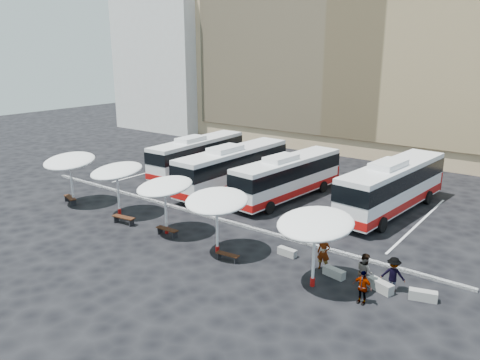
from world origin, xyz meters
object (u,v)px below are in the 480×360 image
Objects in this scene: bus_1 at (233,167)px; conc_bench_1 at (334,273)px; passenger_0 at (324,253)px; passenger_1 at (365,272)px; conc_bench_2 at (380,286)px; bus_0 at (198,154)px; sunshade_0 at (70,161)px; conc_bench_3 at (423,295)px; bus_3 at (393,185)px; wood_bench_2 at (167,230)px; wood_bench_1 at (124,218)px; sunshade_2 at (165,187)px; passenger_2 at (362,287)px; sunshade_3 at (217,201)px; bus_2 at (288,176)px; sunshade_1 at (117,171)px; conc_bench_0 at (287,252)px; wood_bench_3 at (228,256)px; passenger_3 at (393,274)px; sunshade_4 at (315,224)px; wood_bench_0 at (70,198)px.

conc_bench_1 is (13.30, -8.85, -1.68)m from bus_1.
passenger_1 is at bearing -28.21° from passenger_0.
conc_bench_2 is at bearing -19.46° from passenger_0.
passenger_1 is (20.71, -11.21, -0.88)m from bus_0.
conc_bench_3 is at bearing 3.50° from sunshade_0.
bus_3 reaches higher than conc_bench_3.
bus_3 reaches higher than passenger_0.
passenger_1 is (12.23, 1.04, 0.55)m from wood_bench_2.
sunshade_2 is at bearing 9.60° from wood_bench_1.
bus_1 is at bearing 150.52° from passenger_2.
sunshade_0 is 1.05× the size of sunshade_3.
bus_2 reaches higher than conc_bench_2.
conc_bench_2 is at bearing -170.00° from conc_bench_3.
sunshade_1 is at bearing 45.04° from passenger_1.
wood_bench_1 reaches higher than conc_bench_2.
bus_0 is at bearing 137.70° from passenger_0.
passenger_2 is (3.28, -12.84, -1.15)m from bus_3.
sunshade_2 is 3.58× the size of conc_bench_3.
bus_2 is at bearing 41.54° from sunshade_0.
conc_bench_0 is at bearing -53.57° from bus_2.
conc_bench_2 is at bearing -111.03° from passenger_1.
sunshade_0 reaches higher than bus_1.
conc_bench_0 is at bearing -95.58° from bus_3.
bus_2 is 9.56× the size of conc_bench_1.
conc_bench_0 is at bearing 6.06° from sunshade_0.
sunshade_0 is 3.49× the size of conc_bench_2.
wood_bench_2 is 5.16m from wood_bench_3.
sunshade_2 is 2.70m from wood_bench_2.
bus_3 is 7.18× the size of wood_bench_1.
wood_bench_1 is (1.68, -1.01, -2.71)m from sunshade_1.
passenger_1 reaches higher than wood_bench_3.
bus_3 is at bearing 32.67° from sunshade_0.
sunshade_2 reaches higher than wood_bench_3.
conc_bench_2 is (8.86, 1.42, -2.84)m from sunshade_3.
bus_2 is 9.03× the size of conc_bench_3.
bus_3 is at bearing 72.04° from wood_bench_3.
conc_bench_2 is at bearing 5.99° from wood_bench_2.
sunshade_1 is at bearing 172.51° from wood_bench_2.
passenger_3 is (2.83, 0.32, 0.65)m from conc_bench_1.
sunshade_0 is at bearing 179.02° from wood_bench_2.
bus_2 is at bearing 144.61° from conc_bench_3.
conc_bench_0 is at bearing 141.66° from sunshade_4.
bus_0 is at bearing 82.97° from sunshade_0.
passenger_0 is at bearing 8.76° from wood_bench_1.
wood_bench_0 is at bearing -176.17° from passenger_2.
bus_3 is at bearing 32.63° from wood_bench_0.
bus_3 is at bearing 51.74° from sunshade_2.
sunshade_4 reaches higher than sunshade_1.
conc_bench_3 is at bearing -24.47° from bus_1.
sunshade_1 reaches higher than bus_2.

